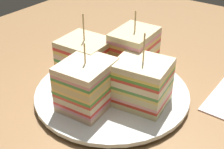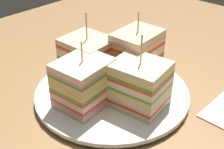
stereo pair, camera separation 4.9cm
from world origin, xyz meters
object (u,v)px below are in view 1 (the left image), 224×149
(sandwich_wedge_2, at_px, (134,55))
(chip_pile, at_px, (110,84))
(sandwich_wedge_0, at_px, (87,85))
(sandwich_wedge_3, at_px, (86,60))
(sandwich_wedge_1, at_px, (140,84))
(plate, at_px, (112,92))

(sandwich_wedge_2, bearing_deg, chip_pile, -15.02)
(sandwich_wedge_0, bearing_deg, sandwich_wedge_3, 35.98)
(sandwich_wedge_1, relative_size, sandwich_wedge_2, 0.95)
(plate, bearing_deg, chip_pile, 68.09)
(sandwich_wedge_2, relative_size, chip_pile, 1.49)
(sandwich_wedge_0, distance_m, chip_pile, 0.06)
(sandwich_wedge_3, xyz_separation_m, chip_pile, (0.00, -0.05, -0.03))
(sandwich_wedge_1, distance_m, chip_pile, 0.07)
(plate, xyz_separation_m, chip_pile, (0.00, 0.01, 0.01))
(sandwich_wedge_1, height_order, sandwich_wedge_2, sandwich_wedge_2)
(plate, bearing_deg, sandwich_wedge_3, 88.64)
(sandwich_wedge_2, height_order, sandwich_wedge_3, sandwich_wedge_2)
(sandwich_wedge_1, xyz_separation_m, sandwich_wedge_2, (0.06, 0.05, 0.01))
(sandwich_wedge_3, bearing_deg, sandwich_wedge_2, 38.94)
(sandwich_wedge_1, height_order, sandwich_wedge_3, sandwich_wedge_3)
(sandwich_wedge_0, height_order, sandwich_wedge_2, sandwich_wedge_2)
(sandwich_wedge_0, xyz_separation_m, sandwich_wedge_1, (0.05, -0.06, -0.00))
(sandwich_wedge_1, distance_m, sandwich_wedge_2, 0.08)
(sandwich_wedge_2, bearing_deg, sandwich_wedge_1, 36.68)
(sandwich_wedge_0, distance_m, sandwich_wedge_2, 0.11)
(sandwich_wedge_2, xyz_separation_m, chip_pile, (-0.05, 0.01, -0.04))
(sandwich_wedge_0, distance_m, sandwich_wedge_1, 0.08)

